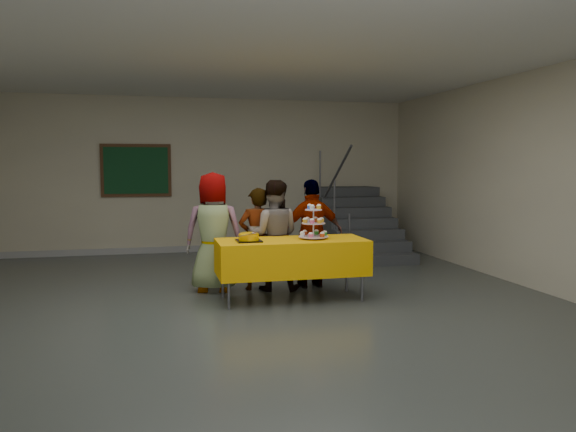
# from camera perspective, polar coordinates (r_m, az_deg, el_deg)

# --- Properties ---
(room_shell) EXTENTS (10.00, 10.04, 3.02)m
(room_shell) POSITION_cam_1_polar(r_m,az_deg,el_deg) (6.21, -3.69, 9.11)
(room_shell) COLOR #4C514C
(room_shell) RESTS_ON ground
(bake_table) EXTENTS (1.88, 0.78, 0.77)m
(bake_table) POSITION_cam_1_polar(r_m,az_deg,el_deg) (7.10, 0.38, -4.11)
(bake_table) COLOR #595960
(bake_table) RESTS_ON ground
(cupcake_stand) EXTENTS (0.38, 0.38, 0.44)m
(cupcake_stand) POSITION_cam_1_polar(r_m,az_deg,el_deg) (7.13, 2.60, -0.97)
(cupcake_stand) COLOR silver
(cupcake_stand) RESTS_ON bake_table
(bear_cake) EXTENTS (0.32, 0.36, 0.12)m
(bear_cake) POSITION_cam_1_polar(r_m,az_deg,el_deg) (6.91, -4.01, -2.11)
(bear_cake) COLOR black
(bear_cake) RESTS_ON bake_table
(schoolchild_a) EXTENTS (0.88, 0.67, 1.61)m
(schoolchild_a) POSITION_cam_1_polar(r_m,az_deg,el_deg) (7.62, -7.57, -1.62)
(schoolchild_a) COLOR slate
(schoolchild_a) RESTS_ON ground
(schoolchild_b) EXTENTS (0.52, 0.34, 1.40)m
(schoolchild_b) POSITION_cam_1_polar(r_m,az_deg,el_deg) (7.68, -3.16, -2.34)
(schoolchild_b) COLOR slate
(schoolchild_b) RESTS_ON ground
(schoolchild_c) EXTENTS (0.85, 0.74, 1.51)m
(schoolchild_c) POSITION_cam_1_polar(r_m,az_deg,el_deg) (7.64, -1.49, -1.97)
(schoolchild_c) COLOR slate
(schoolchild_c) RESTS_ON ground
(schoolchild_d) EXTENTS (0.90, 0.42, 1.51)m
(schoolchild_d) POSITION_cam_1_polar(r_m,az_deg,el_deg) (7.82, 2.51, -1.79)
(schoolchild_d) COLOR slate
(schoolchild_d) RESTS_ON ground
(staircase) EXTENTS (1.30, 2.40, 2.04)m
(staircase) POSITION_cam_1_polar(r_m,az_deg,el_deg) (10.95, 6.66, -1.20)
(staircase) COLOR #424447
(staircase) RESTS_ON ground
(noticeboard) EXTENTS (1.30, 0.05, 1.00)m
(noticeboard) POSITION_cam_1_polar(r_m,az_deg,el_deg) (11.05, -15.17, 4.49)
(noticeboard) COLOR #472B16
(noticeboard) RESTS_ON ground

